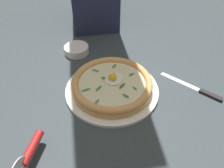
# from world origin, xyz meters

# --- Properties ---
(ground_plane) EXTENTS (2.40, 2.40, 0.03)m
(ground_plane) POSITION_xyz_m (0.00, 0.00, -0.01)
(ground_plane) COLOR #333C40
(ground_plane) RESTS_ON ground
(pizza_plate) EXTENTS (0.32, 0.32, 0.01)m
(pizza_plate) POSITION_xyz_m (0.03, -0.04, 0.01)
(pizza_plate) COLOR white
(pizza_plate) RESTS_ON ground
(pizza) EXTENTS (0.27, 0.27, 0.05)m
(pizza) POSITION_xyz_m (0.03, -0.04, 0.03)
(pizza) COLOR #E0A861
(pizza) RESTS_ON pizza_plate
(side_bowl) EXTENTS (0.10, 0.10, 0.03)m
(side_bowl) POSITION_xyz_m (-0.17, -0.22, 0.02)
(side_bowl) COLOR white
(side_bowl) RESTS_ON ground
(pizza_cutter) EXTENTS (0.15, 0.02, 0.08)m
(pizza_cutter) POSITION_xyz_m (0.33, -0.20, 0.04)
(pizza_cutter) COLOR silver
(pizza_cutter) RESTS_ON ground
(table_knife) EXTENTS (0.12, 0.21, 0.01)m
(table_knife) POSITION_xyz_m (-0.02, 0.26, 0.00)
(table_knife) COLOR silver
(table_knife) RESTS_ON ground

